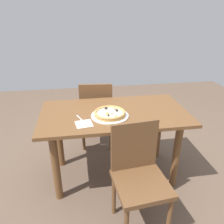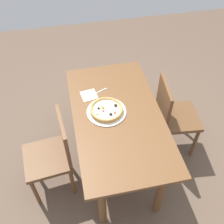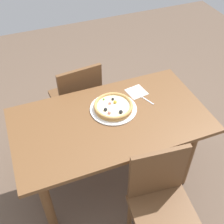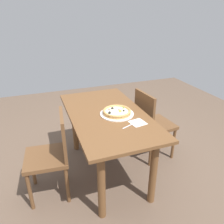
{
  "view_description": "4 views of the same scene",
  "coord_description": "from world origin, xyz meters",
  "px_view_note": "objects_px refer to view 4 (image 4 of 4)",
  "views": [
    {
      "loc": [
        0.32,
        1.92,
        1.66
      ],
      "look_at": [
        0.03,
        0.04,
        0.77
      ],
      "focal_mm": 35.8,
      "sensor_mm": 36.0,
      "label": 1
    },
    {
      "loc": [
        -1.49,
        0.36,
        2.45
      ],
      "look_at": [
        0.03,
        0.04,
        0.77
      ],
      "focal_mm": 42.53,
      "sensor_mm": 36.0,
      "label": 2
    },
    {
      "loc": [
        -0.51,
        -1.34,
        2.19
      ],
      "look_at": [
        0.03,
        0.04,
        0.77
      ],
      "focal_mm": 45.86,
      "sensor_mm": 36.0,
      "label": 3
    },
    {
      "loc": [
        1.94,
        -0.66,
        1.74
      ],
      "look_at": [
        0.03,
        0.04,
        0.77
      ],
      "focal_mm": 35.16,
      "sensor_mm": 36.0,
      "label": 4
    }
  ],
  "objects_px": {
    "chair_near": "(53,153)",
    "chair_far": "(151,122)",
    "pizza": "(117,112)",
    "dining_table": "(107,124)",
    "fork": "(130,125)",
    "napkin": "(138,123)",
    "plate": "(117,114)"
  },
  "relations": [
    {
      "from": "chair_far",
      "to": "pizza",
      "type": "bearing_deg",
      "value": -79.56
    },
    {
      "from": "fork",
      "to": "napkin",
      "type": "height_order",
      "value": "fork"
    },
    {
      "from": "napkin",
      "to": "chair_near",
      "type": "bearing_deg",
      "value": -102.32
    },
    {
      "from": "chair_near",
      "to": "chair_far",
      "type": "relative_size",
      "value": 1.0
    },
    {
      "from": "chair_near",
      "to": "pizza",
      "type": "xyz_separation_m",
      "value": [
        -0.07,
        0.68,
        0.3
      ]
    },
    {
      "from": "dining_table",
      "to": "chair_far",
      "type": "relative_size",
      "value": 1.6
    },
    {
      "from": "plate",
      "to": "pizza",
      "type": "bearing_deg",
      "value": -127.23
    },
    {
      "from": "chair_far",
      "to": "pizza",
      "type": "distance_m",
      "value": 0.61
    },
    {
      "from": "dining_table",
      "to": "fork",
      "type": "xyz_separation_m",
      "value": [
        0.32,
        0.12,
        0.13
      ]
    },
    {
      "from": "pizza",
      "to": "fork",
      "type": "distance_m",
      "value": 0.27
    },
    {
      "from": "chair_near",
      "to": "fork",
      "type": "distance_m",
      "value": 0.79
    },
    {
      "from": "chair_near",
      "to": "chair_far",
      "type": "height_order",
      "value": "same"
    },
    {
      "from": "chair_near",
      "to": "chair_far",
      "type": "bearing_deg",
      "value": -73.77
    },
    {
      "from": "chair_far",
      "to": "fork",
      "type": "distance_m",
      "value": 0.69
    },
    {
      "from": "chair_near",
      "to": "fork",
      "type": "relative_size",
      "value": 5.56
    },
    {
      "from": "napkin",
      "to": "dining_table",
      "type": "bearing_deg",
      "value": -145.42
    },
    {
      "from": "pizza",
      "to": "napkin",
      "type": "distance_m",
      "value": 0.27
    },
    {
      "from": "fork",
      "to": "napkin",
      "type": "xyz_separation_m",
      "value": [
        -0.02,
        0.09,
        -0.0
      ]
    },
    {
      "from": "chair_near",
      "to": "pizza",
      "type": "distance_m",
      "value": 0.75
    },
    {
      "from": "chair_near",
      "to": "fork",
      "type": "height_order",
      "value": "chair_near"
    },
    {
      "from": "chair_near",
      "to": "plate",
      "type": "distance_m",
      "value": 0.74
    },
    {
      "from": "chair_near",
      "to": "plate",
      "type": "height_order",
      "value": "chair_near"
    },
    {
      "from": "plate",
      "to": "pizza",
      "type": "distance_m",
      "value": 0.03
    },
    {
      "from": "plate",
      "to": "dining_table",
      "type": "bearing_deg",
      "value": -122.42
    },
    {
      "from": "pizza",
      "to": "napkin",
      "type": "xyz_separation_m",
      "value": [
        0.24,
        0.12,
        -0.03
      ]
    },
    {
      "from": "pizza",
      "to": "fork",
      "type": "relative_size",
      "value": 1.82
    },
    {
      "from": "dining_table",
      "to": "napkin",
      "type": "relative_size",
      "value": 10.04
    },
    {
      "from": "dining_table",
      "to": "pizza",
      "type": "distance_m",
      "value": 0.19
    },
    {
      "from": "dining_table",
      "to": "chair_near",
      "type": "height_order",
      "value": "chair_near"
    },
    {
      "from": "chair_far",
      "to": "fork",
      "type": "bearing_deg",
      "value": -55.25
    },
    {
      "from": "dining_table",
      "to": "pizza",
      "type": "relative_size",
      "value": 4.87
    },
    {
      "from": "chair_near",
      "to": "fork",
      "type": "xyz_separation_m",
      "value": [
        0.2,
        0.71,
        0.27
      ]
    }
  ]
}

